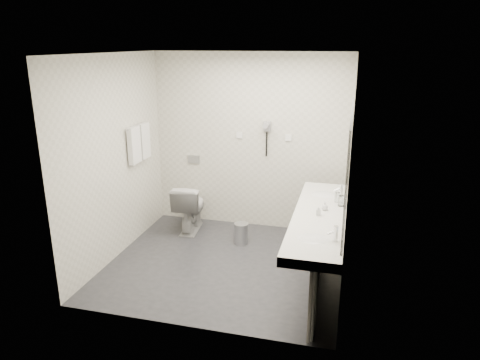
# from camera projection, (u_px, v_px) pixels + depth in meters

# --- Properties ---
(floor) EXTENTS (2.80, 2.80, 0.00)m
(floor) POSITION_uv_depth(u_px,v_px,m) (225.00, 264.00, 5.46)
(floor) COLOR #28292E
(floor) RESTS_ON ground
(ceiling) EXTENTS (2.80, 2.80, 0.00)m
(ceiling) POSITION_uv_depth(u_px,v_px,m) (223.00, 53.00, 4.71)
(ceiling) COLOR silver
(ceiling) RESTS_ON wall_back
(wall_back) EXTENTS (2.80, 0.00, 2.80)m
(wall_back) POSITION_uv_depth(u_px,v_px,m) (250.00, 142.00, 6.29)
(wall_back) COLOR beige
(wall_back) RESTS_ON floor
(wall_front) EXTENTS (2.80, 0.00, 2.80)m
(wall_front) POSITION_uv_depth(u_px,v_px,m) (182.00, 205.00, 3.88)
(wall_front) COLOR beige
(wall_front) RESTS_ON floor
(wall_left) EXTENTS (0.00, 2.60, 2.60)m
(wall_left) POSITION_uv_depth(u_px,v_px,m) (115.00, 159.00, 5.42)
(wall_left) COLOR beige
(wall_left) RESTS_ON floor
(wall_right) EXTENTS (0.00, 2.60, 2.60)m
(wall_right) POSITION_uv_depth(u_px,v_px,m) (349.00, 175.00, 4.75)
(wall_right) COLOR beige
(wall_right) RESTS_ON floor
(vanity_counter) EXTENTS (0.55, 2.20, 0.10)m
(vanity_counter) POSITION_uv_depth(u_px,v_px,m) (319.00, 218.00, 4.77)
(vanity_counter) COLOR silver
(vanity_counter) RESTS_ON floor
(vanity_panel) EXTENTS (0.03, 2.15, 0.75)m
(vanity_panel) POSITION_uv_depth(u_px,v_px,m) (320.00, 254.00, 4.89)
(vanity_panel) COLOR gray
(vanity_panel) RESTS_ON floor
(vanity_post_near) EXTENTS (0.06, 0.06, 0.75)m
(vanity_post_near) POSITION_uv_depth(u_px,v_px,m) (313.00, 306.00, 3.92)
(vanity_post_near) COLOR silver
(vanity_post_near) RESTS_ON floor
(vanity_post_far) EXTENTS (0.06, 0.06, 0.75)m
(vanity_post_far) POSITION_uv_depth(u_px,v_px,m) (328.00, 219.00, 5.84)
(vanity_post_far) COLOR silver
(vanity_post_far) RESTS_ON floor
(mirror) EXTENTS (0.02, 2.20, 1.05)m
(mirror) POSITION_uv_depth(u_px,v_px,m) (349.00, 162.00, 4.51)
(mirror) COLOR #B2BCC6
(mirror) RESTS_ON wall_right
(basin_near) EXTENTS (0.40, 0.31, 0.05)m
(basin_near) POSITION_uv_depth(u_px,v_px,m) (314.00, 240.00, 4.16)
(basin_near) COLOR white
(basin_near) RESTS_ON vanity_counter
(basin_far) EXTENTS (0.40, 0.31, 0.05)m
(basin_far) POSITION_uv_depth(u_px,v_px,m) (324.00, 196.00, 5.36)
(basin_far) COLOR white
(basin_far) RESTS_ON vanity_counter
(faucet_near) EXTENTS (0.04, 0.04, 0.15)m
(faucet_near) POSITION_uv_depth(u_px,v_px,m) (336.00, 234.00, 4.08)
(faucet_near) COLOR silver
(faucet_near) RESTS_ON vanity_counter
(faucet_far) EXTENTS (0.04, 0.04, 0.15)m
(faucet_far) POSITION_uv_depth(u_px,v_px,m) (341.00, 190.00, 5.28)
(faucet_far) COLOR silver
(faucet_far) RESTS_ON vanity_counter
(soap_bottle_a) EXTENTS (0.05, 0.05, 0.10)m
(soap_bottle_a) POSITION_uv_depth(u_px,v_px,m) (318.00, 211.00, 4.70)
(soap_bottle_a) COLOR beige
(soap_bottle_a) RESTS_ON vanity_counter
(soap_bottle_b) EXTENTS (0.10, 0.10, 0.09)m
(soap_bottle_b) POSITION_uv_depth(u_px,v_px,m) (325.00, 206.00, 4.85)
(soap_bottle_b) COLOR beige
(soap_bottle_b) RESTS_ON vanity_counter
(glass_left) EXTENTS (0.08, 0.08, 0.12)m
(glass_left) POSITION_uv_depth(u_px,v_px,m) (341.00, 201.00, 4.97)
(glass_left) COLOR silver
(glass_left) RESTS_ON vanity_counter
(glass_right) EXTENTS (0.08, 0.08, 0.12)m
(glass_right) POSITION_uv_depth(u_px,v_px,m) (337.00, 197.00, 5.08)
(glass_right) COLOR silver
(glass_right) RESTS_ON vanity_counter
(toilet) EXTENTS (0.46, 0.72, 0.70)m
(toilet) POSITION_uv_depth(u_px,v_px,m) (190.00, 207.00, 6.35)
(toilet) COLOR white
(toilet) RESTS_ON floor
(flush_plate) EXTENTS (0.18, 0.02, 0.12)m
(flush_plate) POSITION_uv_depth(u_px,v_px,m) (194.00, 159.00, 6.56)
(flush_plate) COLOR #B2B5BA
(flush_plate) RESTS_ON wall_back
(pedal_bin) EXTENTS (0.23, 0.23, 0.27)m
(pedal_bin) POSITION_uv_depth(u_px,v_px,m) (241.00, 234.00, 5.98)
(pedal_bin) COLOR #B2B5BA
(pedal_bin) RESTS_ON floor
(bin_lid) EXTENTS (0.19, 0.19, 0.02)m
(bin_lid) POSITION_uv_depth(u_px,v_px,m) (241.00, 224.00, 5.94)
(bin_lid) COLOR #B2B5BA
(bin_lid) RESTS_ON pedal_bin
(towel_rail) EXTENTS (0.02, 0.62, 0.02)m
(towel_rail) POSITION_uv_depth(u_px,v_px,m) (137.00, 127.00, 5.82)
(towel_rail) COLOR silver
(towel_rail) RESTS_ON wall_left
(towel_near) EXTENTS (0.07, 0.24, 0.48)m
(towel_near) POSITION_uv_depth(u_px,v_px,m) (134.00, 145.00, 5.76)
(towel_near) COLOR white
(towel_near) RESTS_ON towel_rail
(towel_far) EXTENTS (0.07, 0.24, 0.48)m
(towel_far) POSITION_uv_depth(u_px,v_px,m) (144.00, 141.00, 6.02)
(towel_far) COLOR white
(towel_far) RESTS_ON towel_rail
(dryer_cradle) EXTENTS (0.10, 0.04, 0.14)m
(dryer_cradle) POSITION_uv_depth(u_px,v_px,m) (267.00, 126.00, 6.13)
(dryer_cradle) COLOR gray
(dryer_cradle) RESTS_ON wall_back
(dryer_barrel) EXTENTS (0.08, 0.14, 0.08)m
(dryer_barrel) POSITION_uv_depth(u_px,v_px,m) (266.00, 125.00, 6.05)
(dryer_barrel) COLOR gray
(dryer_barrel) RESTS_ON dryer_cradle
(dryer_cord) EXTENTS (0.02, 0.02, 0.35)m
(dryer_cord) POSITION_uv_depth(u_px,v_px,m) (267.00, 144.00, 6.19)
(dryer_cord) COLOR black
(dryer_cord) RESTS_ON dryer_cradle
(switch_plate_a) EXTENTS (0.09, 0.02, 0.09)m
(switch_plate_a) POSITION_uv_depth(u_px,v_px,m) (239.00, 135.00, 6.28)
(switch_plate_a) COLOR white
(switch_plate_a) RESTS_ON wall_back
(switch_plate_b) EXTENTS (0.09, 0.02, 0.09)m
(switch_plate_b) POSITION_uv_depth(u_px,v_px,m) (288.00, 138.00, 6.12)
(switch_plate_b) COLOR white
(switch_plate_b) RESTS_ON wall_back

